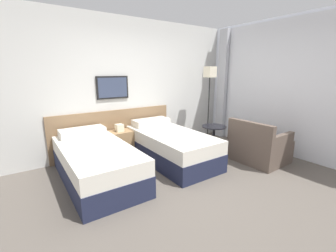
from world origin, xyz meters
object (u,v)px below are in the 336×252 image
side_table (214,135)px  armchair (258,147)px  nightstand (120,143)px  floor_lamp (210,81)px  bed_near_door (96,162)px  bed_near_window (170,146)px

side_table → armchair: bearing=-53.3°
nightstand → floor_lamp: 2.41m
side_table → armchair: (0.50, -0.68, -0.16)m
bed_near_door → nightstand: size_ratio=2.94×
bed_near_door → side_table: bearing=-7.5°
bed_near_door → side_table: size_ratio=3.14×
floor_lamp → side_table: 1.36m
bed_near_door → side_table: 2.27m
nightstand → armchair: armchair is taller
floor_lamp → bed_near_window: bearing=-163.1°
bed_near_door → bed_near_window: same height
nightstand → armchair: 2.67m
side_table → armchair: 0.86m
bed_near_window → floor_lamp: bearing=16.9°
bed_near_window → floor_lamp: size_ratio=1.10×
armchair → side_table: bearing=35.4°
bed_near_window → side_table: 0.90m
nightstand → armchair: bearing=-39.8°
nightstand → side_table: bearing=-33.7°
side_table → bed_near_door: bearing=172.5°
bed_near_door → floor_lamp: (2.78, 0.42, 1.16)m
floor_lamp → side_table: (-0.54, -0.72, -1.02)m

